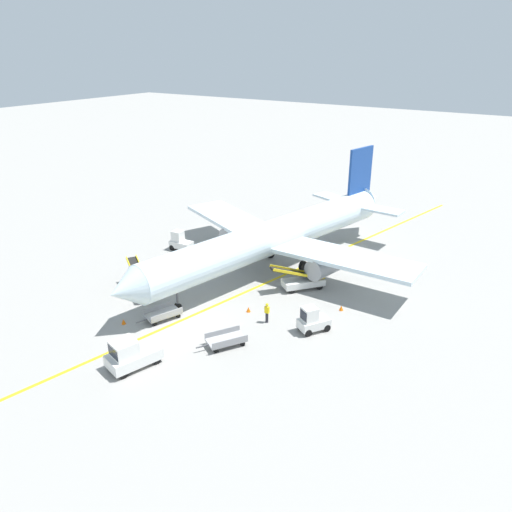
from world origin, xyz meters
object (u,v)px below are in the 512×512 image
Objects in this scene: pushback_tug at (131,354)px; belt_loader_aft_hold at (141,286)px; belt_loader_forward_hold at (302,281)px; baggage_cart_empty_trailing at (226,340)px; baggage_tug_by_cargo_door at (312,320)px; ground_crew_marshaller at (267,312)px; baggage_tug_near_wing at (180,242)px; baggage_cart_loaded at (163,314)px; safety_cone_wingtip_left at (341,308)px; safety_cone_nose_right at (123,321)px; airliner at (277,236)px; safety_cone_nose_left at (248,309)px; safety_cone_wingtip_right at (190,263)px.

pushback_tug is 11.09m from belt_loader_aft_hold.
belt_loader_forward_hold reaches higher than baggage_cart_empty_trailing.
baggage_tug_by_cargo_door is 1.60× the size of ground_crew_marshaller.
baggage_tug_by_cargo_door is (19.57, -7.16, 0.00)m from baggage_tug_near_wing.
baggage_tug_by_cargo_door is 6.85m from baggage_cart_empty_trailing.
baggage_tug_near_wing is 10.61m from belt_loader_aft_hold.
belt_loader_forward_hold is at bearing 58.25° from baggage_cart_loaded.
baggage_tug_by_cargo_door is at bearing -97.30° from safety_cone_wingtip_left.
belt_loader_forward_hold is 10.61× the size of safety_cone_nose_right.
airliner is at bearing 73.99° from safety_cone_nose_right.
baggage_cart_empty_trailing is at bearing -74.28° from safety_cone_nose_left.
airliner reaches higher than belt_loader_aft_hold.
ground_crew_marshaller is 3.86× the size of safety_cone_wingtip_right.
safety_cone_nose_left is (13.78, -7.33, -0.71)m from baggage_tug_near_wing.
airliner is 79.72× the size of safety_cone_wingtip_right.
belt_loader_aft_hold is at bearing -170.28° from baggage_tug_by_cargo_door.
safety_cone_nose_right is at bearing -65.45° from baggage_tug_near_wing.
belt_loader_aft_hold reaches higher than pushback_tug.
baggage_cart_loaded is 10.70m from safety_cone_wingtip_right.
airliner reaches higher than safety_cone_nose_left.
baggage_tug_near_wing is at bearing 159.92° from baggage_tug_by_cargo_door.
safety_cone_nose_left is 1.00× the size of safety_cone_wingtip_left.
belt_loader_forward_hold is 6.86m from ground_crew_marshaller.
airliner is 10.51m from safety_cone_wingtip_left.
baggage_cart_loaded is at bearing -155.78° from baggage_tug_by_cargo_door.
airliner is 14.07× the size of baggage_tug_near_wing.
baggage_tug_by_cargo_door is 11.99m from baggage_cart_loaded.
ground_crew_marshaller reaches higher than safety_cone_nose_right.
belt_loader_forward_hold is at bearing 75.11° from safety_cone_nose_left.
safety_cone_wingtip_left is 1.00× the size of safety_cone_wingtip_right.
belt_loader_forward_hold reaches higher than baggage_cart_loaded.
safety_cone_wingtip_right is (-12.38, 5.29, -0.69)m from ground_crew_marshaller.
baggage_cart_empty_trailing is 8.24× the size of safety_cone_nose_left.
baggage_tug_near_wing is at bearing 112.13° from belt_loader_aft_hold.
safety_cone_wingtip_right is at bearing 179.15° from safety_cone_wingtip_left.
airliner is 20.63× the size of ground_crew_marshaller.
safety_cone_nose_left is (5.13, 4.74, -0.25)m from baggage_cart_loaded.
safety_cone_nose_left is 11.23m from safety_cone_wingtip_right.
belt_loader_aft_hold is (-7.36, 8.29, -0.22)m from pushback_tug.
pushback_tug is at bearing -126.85° from baggage_tug_by_cargo_door.
baggage_cart_loaded is 8.64× the size of safety_cone_nose_left.
ground_crew_marshaller is (7.31, 4.14, 0.44)m from baggage_cart_loaded.
baggage_tug_by_cargo_door reaches higher than baggage_cart_loaded.
baggage_cart_empty_trailing is at bearing 12.89° from safety_cone_nose_right.
safety_cone_wingtip_left is at bearing 40.33° from safety_cone_nose_right.
airliner is at bearing 90.60° from pushback_tug.
pushback_tug is 0.85× the size of belt_loader_forward_hold.
ground_crew_marshaller is 2.36m from safety_cone_nose_left.
safety_cone_wingtip_right is at bearing 164.27° from baggage_tug_by_cargo_door.
belt_loader_forward_hold is 0.94× the size of belt_loader_aft_hold.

